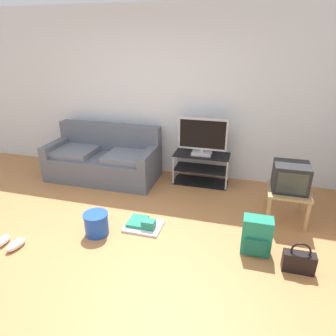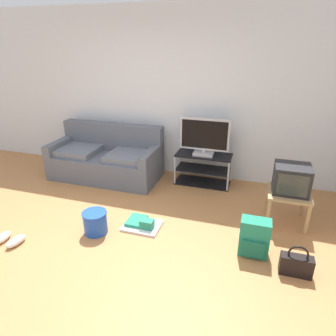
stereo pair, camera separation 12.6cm
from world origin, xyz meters
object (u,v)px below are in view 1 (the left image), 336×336
Objects in this scene: cleaning_bucket at (96,223)px; flat_tv at (202,137)px; couch at (104,160)px; backpack at (257,236)px; side_table at (288,195)px; crt_tv at (291,177)px; floor_tray at (143,224)px; tv_stand at (201,168)px; sneakers_pair at (8,243)px; handbag at (299,261)px.

flat_tv is at bearing 60.50° from cleaning_bucket.
backpack is at bearing -28.75° from couch.
couch is at bearing 112.91° from cleaning_bucket.
cleaning_bucket is at bearing -156.79° from side_table.
crt_tv is at bearing 23.56° from cleaning_bucket.
flat_tv reaches higher than crt_tv.
side_table is at bearing -31.97° from flat_tv.
cleaning_bucket is at bearing -149.49° from backpack.
crt_tv is at bearing -31.43° from flat_tv.
couch is 3.95× the size of floor_tray.
tv_stand is 2.08× the size of backpack.
crt_tv is (1.24, -0.76, -0.19)m from flat_tv.
floor_tray is (-0.48, -1.47, -0.21)m from tv_stand.
backpack is at bearing -114.54° from crt_tv.
tv_stand reaches higher than sneakers_pair.
backpack is at bearing 13.59° from sneakers_pair.
tv_stand is 2.00m from cleaning_bucket.
couch reaches higher than floor_tray.
side_table is at bearing 25.13° from sneakers_pair.
tv_stand is at bearing 71.78° from floor_tray.
floor_tray is (0.49, 0.27, -0.11)m from cleaning_bucket.
tv_stand is 2.89m from sneakers_pair.
sneakers_pair is (-0.85, -0.49, -0.10)m from cleaning_bucket.
sneakers_pair is at bearing -150.16° from cleaning_bucket.
couch reaches higher than tv_stand.
side_table is 3.40m from sneakers_pair.
backpack is at bearing -61.12° from tv_stand.
side_table is 1.11× the size of floor_tray.
sneakers_pair is (-2.70, -0.65, -0.16)m from backpack.
cleaning_bucket is at bearing -156.44° from crt_tv.
cleaning_bucket reaches higher than sneakers_pair.
crt_tv is 1.24× the size of handbag.
tv_stand is 1.15× the size of flat_tv.
couch reaches higher than cleaning_bucket.
tv_stand is 1.56m from floor_tray.
handbag is 2.26m from cleaning_bucket.
tv_stand is at bearing 125.95° from handbag.
handbag is 1.14× the size of cleaning_bucket.
backpack is at bearing 154.60° from handbag.
floor_tray is at bearing -108.48° from flat_tv.
tv_stand is 1.81m from backpack.
tv_stand is 2.68× the size of sneakers_pair.
handbag is at bearing 8.28° from sneakers_pair.
tv_stand is 1.92× the size of floor_tray.
backpack is 2.78m from sneakers_pair.
floor_tray is at bearing -108.22° from tv_stand.
flat_tv reaches higher than side_table.
cleaning_bucket is (-1.85, -0.16, -0.06)m from backpack.
handbag is at bearing -86.96° from side_table.
tv_stand is 1.50m from crt_tv.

